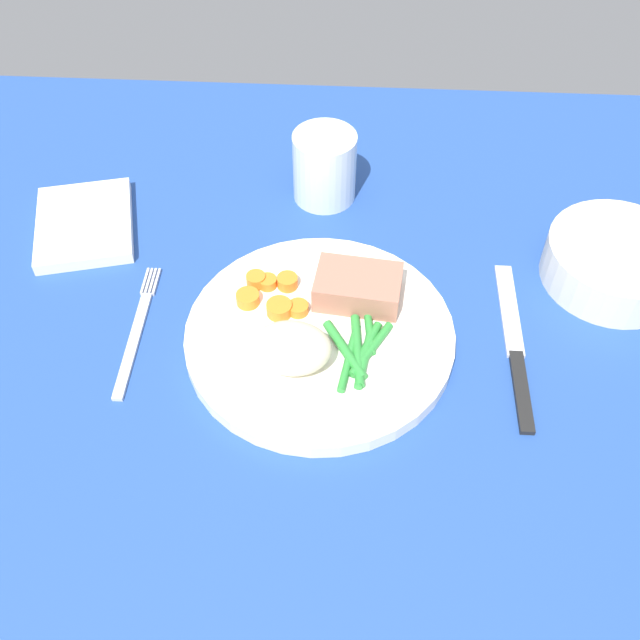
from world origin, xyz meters
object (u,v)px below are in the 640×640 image
at_px(meat_portion, 358,287).
at_px(fork, 137,330).
at_px(salad_bowl, 616,260).
at_px(napkin, 85,224).
at_px(dinner_plate, 320,332).
at_px(knife, 515,347).
at_px(water_glass, 324,171).

xyz_separation_m(meat_portion, fork, (-0.21, -0.04, -0.03)).
xyz_separation_m(fork, salad_bowl, (0.48, 0.10, 0.02)).
distance_m(meat_portion, napkin, 0.32).
bearing_deg(salad_bowl, dinner_plate, -161.71).
bearing_deg(knife, water_glass, 127.78).
distance_m(meat_portion, salad_bowl, 0.27).
bearing_deg(dinner_plate, knife, -0.87).
bearing_deg(meat_portion, salad_bowl, 12.37).
height_order(meat_portion, fork, meat_portion).
xyz_separation_m(meat_portion, knife, (0.15, -0.04, -0.03)).
relative_size(meat_portion, fork, 0.50).
relative_size(fork, knife, 0.81).
bearing_deg(water_glass, fork, -128.44).
distance_m(salad_bowl, napkin, 0.57).
height_order(knife, napkin, napkin).
distance_m(meat_portion, fork, 0.22).
height_order(meat_portion, water_glass, water_glass).
xyz_separation_m(fork, knife, (0.37, -0.00, -0.00)).
height_order(fork, salad_bowl, salad_bowl).
height_order(fork, knife, knife).
bearing_deg(salad_bowl, water_glass, 159.06).
bearing_deg(fork, water_glass, 49.75).
distance_m(meat_portion, knife, 0.16).
bearing_deg(meat_portion, knife, -15.92).
height_order(water_glass, napkin, water_glass).
xyz_separation_m(water_glass, napkin, (-0.26, -0.07, -0.03)).
bearing_deg(meat_portion, napkin, 161.68).
height_order(dinner_plate, knife, dinner_plate).
distance_m(dinner_plate, fork, 0.18).
bearing_deg(napkin, meat_portion, -18.32).
distance_m(knife, napkin, 0.48).
xyz_separation_m(meat_portion, water_glass, (-0.04, 0.17, 0.00)).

